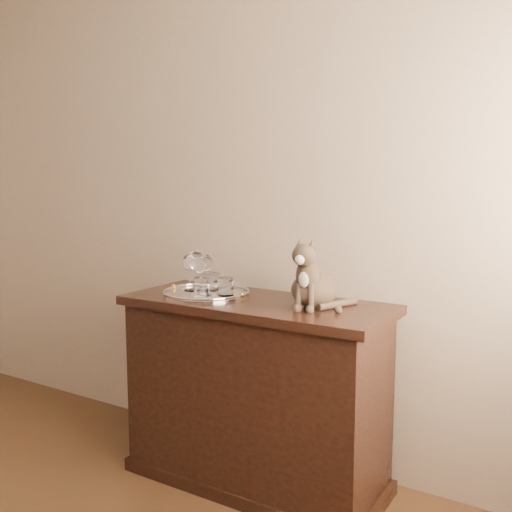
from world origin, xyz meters
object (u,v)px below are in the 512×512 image
at_px(wine_glass_b, 207,272).
at_px(tumbler_a, 211,284).
at_px(cat, 315,272).
at_px(wine_glass_a, 196,270).
at_px(wine_glass_c, 190,272).
at_px(wine_glass_d, 199,274).
at_px(tumbler_c, 226,287).
at_px(sideboard, 256,393).
at_px(tumbler_b, 202,287).
at_px(tray, 207,293).

relative_size(wine_glass_b, tumbler_a, 1.71).
bearing_deg(cat, wine_glass_a, 175.87).
xyz_separation_m(wine_glass_c, wine_glass_d, (0.06, -0.01, -0.00)).
bearing_deg(wine_glass_d, tumbler_c, -2.08).
bearing_deg(tumbler_c, wine_glass_c, 176.60).
xyz_separation_m(sideboard, tumbler_b, (-0.24, -0.07, 0.47)).
height_order(wine_glass_c, tumbler_a, wine_glass_c).
xyz_separation_m(wine_glass_d, tumbler_c, (0.15, -0.01, -0.04)).
xyz_separation_m(tray, wine_glass_c, (-0.10, 0.00, 0.09)).
distance_m(sideboard, wine_glass_c, 0.64).
distance_m(tumbler_a, tumbler_c, 0.07).
bearing_deg(wine_glass_a, wine_glass_d, -38.84).
relative_size(sideboard, wine_glass_a, 6.39).
xyz_separation_m(sideboard, wine_glass_a, (-0.36, 0.04, 0.53)).
height_order(tray, wine_glass_b, wine_glass_b).
xyz_separation_m(sideboard, wine_glass_b, (-0.31, 0.06, 0.52)).
bearing_deg(tumbler_a, tumbler_c, 17.88).
bearing_deg(wine_glass_c, wine_glass_a, 81.54).
bearing_deg(cat, wine_glass_d, -179.76).
xyz_separation_m(tray, tumbler_b, (0.03, -0.07, 0.05)).
distance_m(sideboard, tumbler_b, 0.54).
bearing_deg(tumbler_a, wine_glass_a, 152.57).
xyz_separation_m(wine_glass_c, tumbler_a, (0.15, -0.03, -0.04)).
relative_size(sideboard, wine_glass_c, 6.80).
relative_size(wine_glass_b, cat, 0.57).
distance_m(sideboard, tray, 0.50).
bearing_deg(sideboard, tumbler_b, -162.87).
bearing_deg(wine_glass_d, tumbler_a, -18.11).
relative_size(wine_glass_d, tumbler_b, 2.04).
xyz_separation_m(sideboard, tray, (-0.27, -0.00, 0.43)).
bearing_deg(wine_glass_a, wine_glass_c, -98.46).
relative_size(wine_glass_d, cat, 0.57).
height_order(wine_glass_b, tumbler_c, wine_glass_b).
bearing_deg(tumbler_b, wine_glass_c, 149.83).
relative_size(wine_glass_b, tumbler_c, 2.03).
bearing_deg(wine_glass_d, cat, 2.99).
height_order(wine_glass_c, tumbler_b, wine_glass_c).
bearing_deg(tumbler_c, tray, 174.69).
bearing_deg(tray, tumbler_c, -5.31).
xyz_separation_m(tumbler_b, cat, (0.51, 0.10, 0.10)).
distance_m(sideboard, tumbler_c, 0.50).
bearing_deg(tumbler_b, sideboard, 17.13).
height_order(wine_glass_a, tumbler_a, wine_glass_a).
bearing_deg(tray, sideboard, 0.70).
height_order(wine_glass_a, wine_glass_d, wine_glass_a).
bearing_deg(tumbler_c, wine_glass_b, 155.57).
distance_m(tray, cat, 0.56).
bearing_deg(wine_glass_b, cat, -3.65).
distance_m(wine_glass_b, tumbler_b, 0.16).
xyz_separation_m(tumbler_a, tumbler_b, (-0.02, -0.04, -0.01)).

